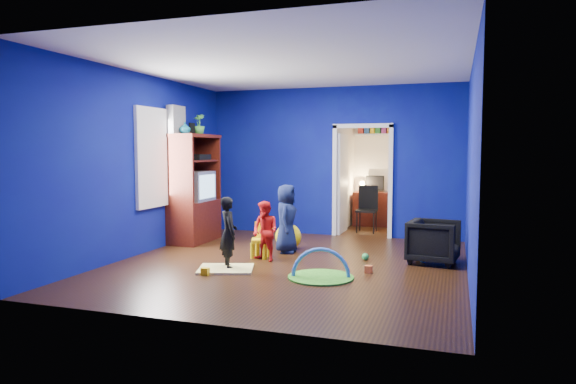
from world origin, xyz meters
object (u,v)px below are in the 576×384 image
(tv_armoire, at_px, (194,188))
(armchair, at_px, (434,242))
(crt_tv, at_px, (196,186))
(toddler_red, at_px, (265,231))
(kid_chair, at_px, (261,242))
(child_navy, at_px, (286,219))
(study_desk, at_px, (374,209))
(child_black, at_px, (229,233))
(folding_chair, at_px, (367,210))
(vase, at_px, (185,128))
(play_mat, at_px, (321,277))
(hopper_ball, at_px, (288,237))

(tv_armoire, bearing_deg, armchair, -7.02)
(armchair, distance_m, crt_tv, 4.30)
(armchair, height_order, toddler_red, toddler_red)
(toddler_red, height_order, kid_chair, toddler_red)
(child_navy, distance_m, study_desk, 3.59)
(tv_armoire, bearing_deg, child_black, -49.77)
(child_navy, distance_m, toddler_red, 0.71)
(study_desk, relative_size, folding_chair, 0.96)
(vase, xyz_separation_m, play_mat, (2.88, -1.61, -2.05))
(play_mat, bearing_deg, armchair, 45.44)
(toddler_red, distance_m, hopper_ball, 0.98)
(play_mat, bearing_deg, child_black, 174.66)
(vase, xyz_separation_m, kid_chair, (1.67, -0.65, -1.81))
(child_black, bearing_deg, crt_tv, 1.16)
(vase, distance_m, play_mat, 3.89)
(toddler_red, bearing_deg, play_mat, -12.44)
(armchair, bearing_deg, study_desk, 29.88)
(child_black, bearing_deg, toddler_red, -64.77)
(folding_chair, bearing_deg, hopper_ball, -112.68)
(crt_tv, height_order, folding_chair, crt_tv)
(tv_armoire, distance_m, hopper_ball, 2.03)
(folding_chair, bearing_deg, study_desk, 90.00)
(toddler_red, bearing_deg, kid_chair, 150.03)
(child_black, relative_size, kid_chair, 2.04)
(armchair, xyz_separation_m, vase, (-4.25, 0.22, 1.74))
(child_navy, distance_m, play_mat, 1.83)
(toddler_red, height_order, tv_armoire, tv_armoire)
(kid_chair, bearing_deg, vase, 140.74)
(armchair, xyz_separation_m, hopper_ball, (-2.37, 0.32, -0.10))
(tv_armoire, distance_m, folding_chair, 3.53)
(toddler_red, xyz_separation_m, tv_armoire, (-1.82, 1.15, 0.53))
(play_mat, relative_size, study_desk, 0.98)
(crt_tv, bearing_deg, vase, -97.59)
(vase, xyz_separation_m, hopper_ball, (1.87, 0.10, -1.84))
(crt_tv, bearing_deg, hopper_ball, -6.23)
(folding_chair, bearing_deg, crt_tv, -143.43)
(child_black, relative_size, play_mat, 1.18)
(crt_tv, bearing_deg, child_black, -50.53)
(play_mat, distance_m, folding_chair, 4.00)
(child_black, height_order, folding_chair, child_black)
(vase, relative_size, play_mat, 0.23)
(play_mat, bearing_deg, child_navy, 123.36)
(vase, bearing_deg, hopper_ball, 3.05)
(kid_chair, bearing_deg, child_black, -119.30)
(child_navy, bearing_deg, hopper_ball, 4.45)
(tv_armoire, bearing_deg, hopper_ball, -6.10)
(hopper_ball, height_order, play_mat, hopper_ball)
(kid_chair, bearing_deg, play_mat, -56.49)
(kid_chair, height_order, study_desk, study_desk)
(folding_chair, bearing_deg, armchair, -61.10)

